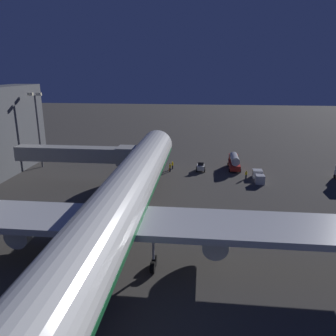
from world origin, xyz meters
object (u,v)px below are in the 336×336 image
(airliner_at_gate, at_px, (116,210))
(baggage_tug_lead, at_px, (201,167))
(ground_crew_by_belt_loader, at_px, (246,174))
(fuel_tanker, at_px, (234,161))
(ground_crew_marshaller_fwd, at_px, (172,165))
(jet_bridge, at_px, (85,154))
(apron_floodlight_mast, at_px, (38,124))
(baggage_container_near_belt, at_px, (260,179))
(baggage_container_far_row, at_px, (257,174))
(traffic_cone_nose_starboard, at_px, (148,169))
(traffic_cone_nose_port, at_px, (169,169))
(ground_crew_near_nose_gear, at_px, (170,167))

(airliner_at_gate, bearing_deg, baggage_tug_lead, -104.24)
(baggage_tug_lead, distance_m, ground_crew_by_belt_loader, 9.78)
(fuel_tanker, bearing_deg, ground_crew_marshaller_fwd, 7.14)
(jet_bridge, bearing_deg, airliner_at_gate, 116.94)
(apron_floodlight_mast, relative_size, baggage_container_near_belt, 9.10)
(baggage_container_far_row, height_order, traffic_cone_nose_starboard, baggage_container_far_row)
(ground_crew_marshaller_fwd, bearing_deg, ground_crew_by_belt_loader, 160.94)
(ground_crew_marshaller_fwd, bearing_deg, baggage_tug_lead, 172.80)
(baggage_container_near_belt, height_order, ground_crew_marshaller_fwd, ground_crew_marshaller_fwd)
(apron_floodlight_mast, height_order, ground_crew_marshaller_fwd, apron_floodlight_mast)
(baggage_container_far_row, bearing_deg, traffic_cone_nose_port, -9.11)
(baggage_container_far_row, distance_m, ground_crew_near_nose_gear, 17.47)
(baggage_container_far_row, bearing_deg, baggage_tug_lead, -15.79)
(airliner_at_gate, height_order, traffic_cone_nose_starboard, airliner_at_gate)
(traffic_cone_nose_starboard, bearing_deg, ground_crew_near_nose_gear, 169.71)
(airliner_at_gate, relative_size, apron_floodlight_mast, 4.48)
(ground_crew_near_nose_gear, bearing_deg, traffic_cone_nose_starboard, -10.29)
(airliner_at_gate, relative_size, traffic_cone_nose_port, 128.50)
(apron_floodlight_mast, bearing_deg, jet_bridge, 141.63)
(baggage_container_near_belt, xyz_separation_m, ground_crew_near_nose_gear, (17.27, -5.67, 0.20))
(jet_bridge, relative_size, ground_crew_near_nose_gear, 11.86)
(jet_bridge, xyz_separation_m, ground_crew_by_belt_loader, (-29.24, -7.01, -4.94))
(fuel_tanker, bearing_deg, baggage_container_near_belt, 113.28)
(jet_bridge, bearing_deg, baggage_container_far_row, -165.41)
(ground_crew_by_belt_loader, bearing_deg, baggage_container_near_belt, 131.75)
(apron_floodlight_mast, xyz_separation_m, ground_crew_near_nose_gear, (-27.96, 0.71, -8.27))
(baggage_container_near_belt, height_order, ground_crew_near_nose_gear, ground_crew_near_nose_gear)
(baggage_tug_lead, relative_size, baggage_container_near_belt, 1.33)
(airliner_at_gate, xyz_separation_m, traffic_cone_nose_port, (-2.20, -34.12, -5.52))
(fuel_tanker, bearing_deg, baggage_tug_lead, 18.68)
(fuel_tanker, xyz_separation_m, traffic_cone_nose_starboard, (17.97, 2.69, -1.37))
(baggage_container_far_row, distance_m, traffic_cone_nose_starboard, 22.20)
(traffic_cone_nose_starboard, bearing_deg, ground_crew_marshaller_fwd, -167.99)
(jet_bridge, height_order, traffic_cone_nose_port, jet_bridge)
(airliner_at_gate, bearing_deg, traffic_cone_nose_starboard, -86.31)
(baggage_container_far_row, xyz_separation_m, ground_crew_near_nose_gear, (17.35, -1.98, 0.26))
(baggage_tug_lead, bearing_deg, traffic_cone_nose_starboard, 1.62)
(jet_bridge, xyz_separation_m, apron_floodlight_mast, (13.76, -10.90, 3.42))
(baggage_container_near_belt, bearing_deg, jet_bridge, 8.17)
(fuel_tanker, relative_size, traffic_cone_nose_starboard, 11.94)
(fuel_tanker, bearing_deg, apron_floodlight_mast, 3.91)
(airliner_at_gate, height_order, baggage_container_far_row, airliner_at_gate)
(baggage_tug_lead, height_order, ground_crew_marshaller_fwd, baggage_tug_lead)
(airliner_at_gate, distance_m, baggage_container_near_belt, 34.29)
(jet_bridge, xyz_separation_m, traffic_cone_nose_port, (-13.94, -11.03, -5.59))
(jet_bridge, relative_size, apron_floodlight_mast, 1.39)
(airliner_at_gate, bearing_deg, apron_floodlight_mast, -53.12)
(airliner_at_gate, distance_m, ground_crew_near_nose_gear, 33.71)
(fuel_tanker, distance_m, baggage_container_far_row, 6.89)
(baggage_container_far_row, relative_size, ground_crew_by_belt_loader, 1.12)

